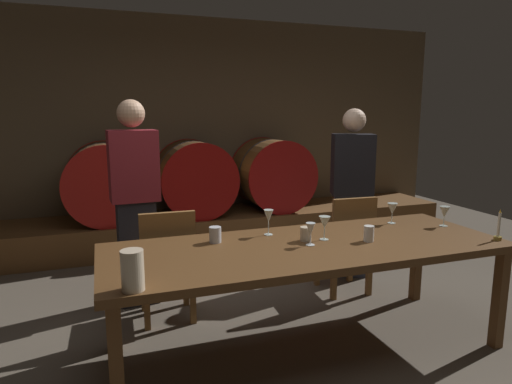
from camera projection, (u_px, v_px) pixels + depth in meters
The scene contains 21 objects.
ground_plane at pixel (273, 344), 3.08m from camera, with size 9.35×9.35×0.00m, color brown.
back_wall at pixel (185, 129), 5.72m from camera, with size 7.19×0.24×2.74m, color brown.
barrel_shelf at pixel (196, 228), 5.43m from camera, with size 6.47×0.90×0.37m, color brown.
wine_barrel_left at pixel (105, 182), 4.98m from camera, with size 0.89×0.80×0.89m.
wine_barrel_center at pixel (195, 178), 5.32m from camera, with size 0.89×0.80×0.89m.
wine_barrel_right at pixel (272, 174), 5.64m from camera, with size 0.89×0.80×0.89m.
dining_table at pixel (307, 253), 2.92m from camera, with size 2.63×0.96×0.74m.
chair_left at pixel (167, 260), 3.35m from camera, with size 0.41×0.41×0.88m.
chair_right at pixel (348, 240), 3.87m from camera, with size 0.42×0.42×0.88m.
guest_left at pixel (135, 202), 3.61m from camera, with size 0.40×0.26×1.69m.
guest_right at pixel (351, 192), 4.25m from camera, with size 0.44×0.36×1.62m.
candle_center at pixel (498, 231), 2.99m from camera, with size 0.05×0.05×0.21m.
pitcher at pixel (133, 270), 2.14m from camera, with size 0.11×0.11×0.20m.
wine_glass_far_left at pixel (268, 217), 3.11m from camera, with size 0.07×0.07×0.18m.
wine_glass_left at pixel (310, 230), 2.87m from camera, with size 0.06×0.06×0.15m.
wine_glass_center at pixel (325, 223), 2.99m from camera, with size 0.08×0.08×0.16m.
wine_glass_right at pixel (392, 209), 3.43m from camera, with size 0.08×0.08×0.16m.
wine_glass_far_right at pixel (444, 213), 3.35m from camera, with size 0.07×0.07×0.15m.
cup_left at pixel (215, 235), 2.94m from camera, with size 0.08×0.08×0.11m, color silver.
cup_center at pixel (306, 234), 2.98m from camera, with size 0.08×0.08×0.10m, color beige.
cup_right at pixel (369, 234), 2.96m from camera, with size 0.07×0.07×0.11m, color white.
Camera 1 is at (-1.06, -2.64, 1.59)m, focal length 31.17 mm.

